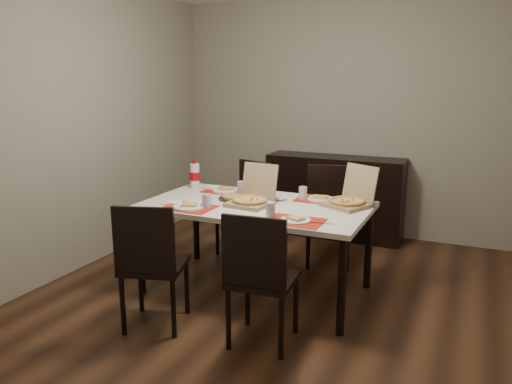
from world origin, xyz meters
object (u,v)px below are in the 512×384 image
sideboard (334,196)px  dip_bowl (280,199)px  dining_table (256,212)px  chair_far_right (328,210)px  chair_near_left (151,261)px  chair_near_right (260,274)px  chair_far_left (247,204)px  soda_bottle (195,176)px  pizza_box_center (252,198)px

sideboard → dip_bowl: 1.55m
dining_table → chair_far_right: size_ratio=1.94×
dining_table → chair_near_left: bearing=-113.9°
chair_near_right → dip_bowl: bearing=104.3°
dining_table → chair_far_left: size_ratio=1.94×
chair_far_right → dip_bowl: size_ratio=9.01×
chair_near_right → chair_far_left: size_ratio=1.00×
sideboard → soda_bottle: (-0.95, -1.39, 0.41)m
chair_far_right → chair_far_left: bearing=-173.6°
dip_bowl → soda_bottle: 0.92m
dining_table → chair_near_left: size_ratio=1.94×
chair_near_left → chair_far_right: (0.75, 1.80, 0.00)m
sideboard → chair_far_left: bearing=-125.3°
sideboard → chair_near_left: (-0.58, -2.62, 0.06)m
dining_table → chair_far_right: 0.98m
chair_near_left → soda_bottle: 1.33m
chair_near_right → soda_bottle: (-1.16, 1.13, 0.35)m
chair_near_right → chair_far_right: same height
chair_near_right → pizza_box_center: (-0.41, 0.77, 0.29)m
sideboard → chair_far_right: chair_far_right is taller
dining_table → chair_near_left: (-0.40, -0.90, -0.17)m
chair_near_right → dip_bowl: size_ratio=9.01×
dining_table → chair_far_right: (0.35, 0.90, -0.17)m
chair_far_right → chair_near_left: bearing=-112.6°
soda_bottle → dip_bowl: bearing=-8.1°
chair_near_right → pizza_box_center: size_ratio=2.43×
sideboard → pizza_box_center: 1.80m
sideboard → chair_near_right: size_ratio=1.61×
sideboard → soda_bottle: size_ratio=5.60×
dip_bowl → chair_near_right: bearing=-75.7°
dip_bowl → soda_bottle: size_ratio=0.39×
chair_far_right → pizza_box_center: (-0.37, -0.93, 0.29)m
sideboard → chair_near_right: (0.20, -2.52, 0.06)m
chair_near_left → dip_bowl: chair_near_left is taller
sideboard → chair_near_right: chair_near_right is taller
dip_bowl → pizza_box_center: bearing=-124.0°
dining_table → chair_near_right: chair_near_right is taller
chair_far_left → pizza_box_center: 0.99m
chair_near_right → pizza_box_center: pizza_box_center is taller
pizza_box_center → dip_bowl: (0.15, 0.23, -0.04)m
dining_table → pizza_box_center: 0.13m
chair_far_left → soda_bottle: soda_bottle is taller
soda_bottle → chair_near_right: bearing=-44.4°
dip_bowl → chair_far_left: bearing=133.9°
dining_table → dip_bowl: 0.25m
pizza_box_center → soda_bottle: 0.83m
chair_far_left → dip_bowl: chair_far_left is taller
chair_near_left → dip_bowl: (0.53, 1.09, 0.25)m
dining_table → chair_near_left: 1.00m
chair_near_left → pizza_box_center: bearing=66.6°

